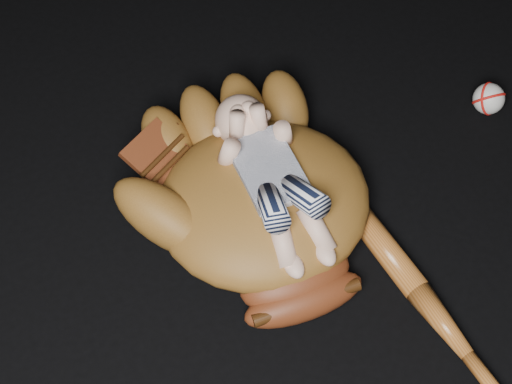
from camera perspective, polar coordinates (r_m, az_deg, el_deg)
baseball_glove at (r=1.38m, az=0.57°, el=-0.33°), size 0.53×0.59×0.17m
newborn_baby at (r=1.34m, az=1.41°, el=0.79°), size 0.19×0.37×0.15m
baseball_bat at (r=1.38m, az=12.40°, el=-7.95°), size 0.08×0.51×0.05m
baseball at (r=1.65m, az=16.57°, el=6.52°), size 0.07×0.07×0.06m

